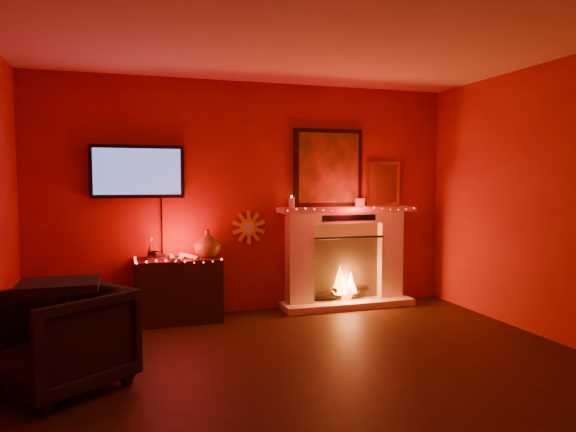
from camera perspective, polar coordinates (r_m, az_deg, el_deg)
name	(u,v)px	position (r m, az deg, el deg)	size (l,w,h in m)	color
room	(333,209)	(3.70, 5.06, 0.80)	(5.00, 5.00, 5.00)	black
fireplace	(345,247)	(6.39, 6.30, -3.50)	(1.72, 0.40, 2.18)	#F4E0CD
tv	(138,172)	(5.87, -16.37, 4.73)	(1.00, 0.07, 1.24)	black
sunburst_clock	(249,227)	(6.07, -4.38, -1.26)	(0.40, 0.03, 0.40)	gold
console_table	(181,285)	(5.81, -11.84, -7.54)	(0.93, 0.58, 1.01)	black
armchair	(62,339)	(4.25, -23.86, -12.36)	(0.82, 0.84, 0.76)	black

